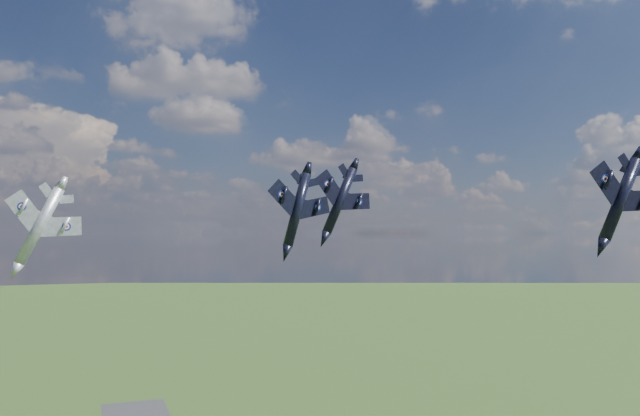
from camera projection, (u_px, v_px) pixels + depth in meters
name	position (u px, v px, depth m)	size (l,w,h in m)	color
jet_lead_navy	(297.00, 209.00, 79.01)	(9.50, 13.25, 2.74)	black
jet_right_navy	(620.00, 199.00, 64.91)	(9.19, 12.81, 2.65)	black
jet_high_navy	(340.00, 200.00, 105.32)	(11.92, 16.62, 3.44)	black
jet_left_silver	(40.00, 226.00, 70.65)	(9.32, 13.00, 2.69)	gray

